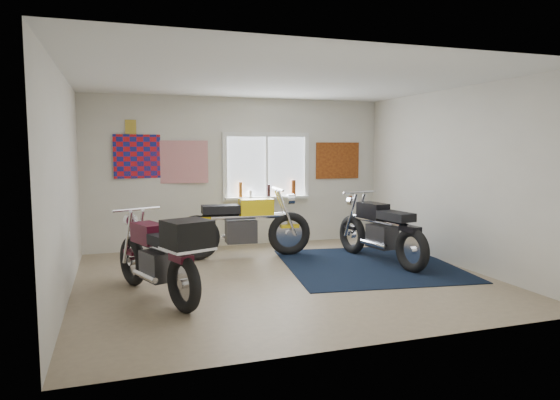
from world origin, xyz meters
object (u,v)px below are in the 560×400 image
object	(u,v)px
yellow_triumph	(244,227)
maroon_tourer	(161,255)
black_chrome_bike	(380,232)
navy_rug	(369,265)

from	to	relation	value
yellow_triumph	maroon_tourer	distance (m)	2.47
black_chrome_bike	maroon_tourer	bearing A→B (deg)	96.40
black_chrome_bike	maroon_tourer	size ratio (longest dim) A/B	1.06
navy_rug	black_chrome_bike	bearing A→B (deg)	28.30
navy_rug	maroon_tourer	xyz separation A→B (m)	(-3.17, -0.82, 0.54)
yellow_triumph	black_chrome_bike	size ratio (longest dim) A/B	1.07
maroon_tourer	black_chrome_bike	bearing A→B (deg)	-94.96
navy_rug	yellow_triumph	size ratio (longest dim) A/B	1.14
navy_rug	yellow_triumph	xyz separation A→B (m)	(-1.68, 1.15, 0.50)
navy_rug	black_chrome_bike	distance (m)	0.56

